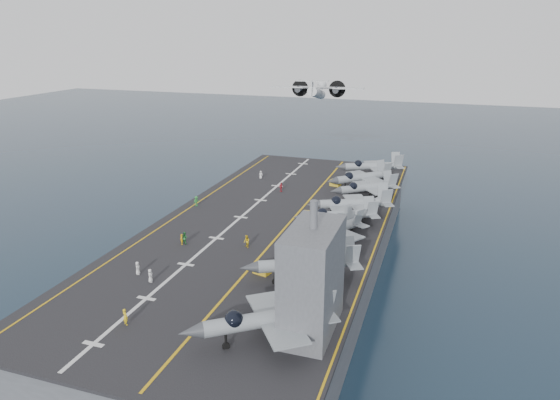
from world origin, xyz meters
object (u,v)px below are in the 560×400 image
(fighter_jet_0, at_px, (268,317))
(island_superstructure, at_px, (312,268))
(transport_plane, at_px, (317,93))
(tow_cart_a, at_px, (262,269))

(fighter_jet_0, bearing_deg, island_superstructure, 43.32)
(island_superstructure, height_order, transport_plane, transport_plane)
(island_superstructure, bearing_deg, transport_plane, 104.32)
(island_superstructure, relative_size, transport_plane, 0.56)
(fighter_jet_0, xyz_separation_m, tow_cart_a, (-6.10, 14.45, -2.18))
(island_superstructure, xyz_separation_m, fighter_jet_0, (-3.76, -3.55, -4.65))
(island_superstructure, relative_size, fighter_jet_0, 0.76)
(fighter_jet_0, bearing_deg, transport_plane, 101.51)
(fighter_jet_0, distance_m, transport_plane, 93.12)
(fighter_jet_0, relative_size, tow_cart_a, 7.75)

